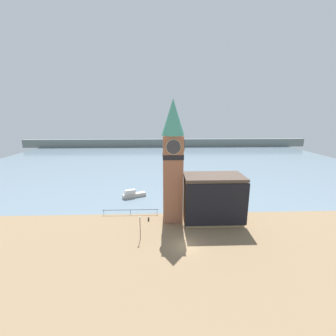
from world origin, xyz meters
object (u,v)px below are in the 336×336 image
object	(u,v)px
pier_building	(213,198)
mooring_bollard_near	(149,219)
boat_near	(133,194)
lamp_post	(140,223)
clock_tower	(173,159)

from	to	relation	value
pier_building	mooring_bollard_near	xyz separation A→B (m)	(-12.66, 0.35, -4.28)
boat_near	lamp_post	bearing A→B (deg)	-104.00
pier_building	boat_near	bearing A→B (deg)	141.91
clock_tower	boat_near	world-z (taller)	clock_tower
pier_building	mooring_bollard_near	distance (m)	13.37
mooring_bollard_near	boat_near	bearing A→B (deg)	109.05
clock_tower	boat_near	bearing A→B (deg)	126.34
mooring_bollard_near	lamp_post	distance (m)	7.16
pier_building	boat_near	world-z (taller)	pier_building
pier_building	boat_near	size ratio (longest dim) A/B	1.92
pier_building	lamp_post	distance (m)	15.19
pier_building	mooring_bollard_near	size ratio (longest dim) A/B	15.77
clock_tower	pier_building	size ratio (longest dim) A/B	2.03
clock_tower	lamp_post	world-z (taller)	clock_tower
clock_tower	mooring_bollard_near	size ratio (longest dim) A/B	32.09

